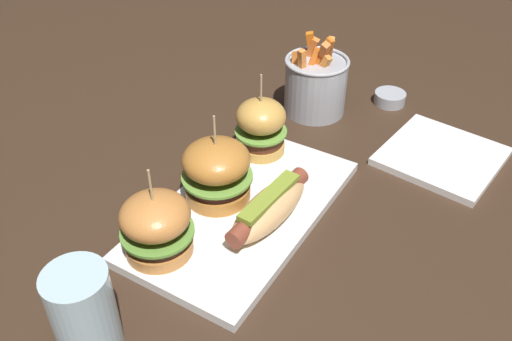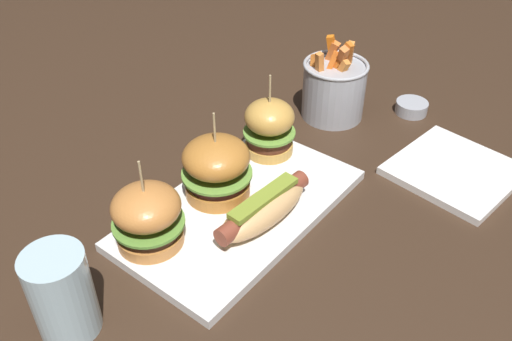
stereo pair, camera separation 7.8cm
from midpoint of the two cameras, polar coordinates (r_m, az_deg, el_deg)
The scene contains 10 objects.
ground_plane at distance 0.79m, azimuth -4.16°, elevation -4.56°, with size 3.00×3.00×0.00m, color #382619.
platter_main at distance 0.79m, azimuth -4.18°, elevation -4.18°, with size 0.36×0.20×0.01m, color white.
hot_dog at distance 0.74m, azimuth -1.63°, elevation -3.95°, with size 0.17×0.07×0.05m.
slider_left at distance 0.71m, azimuth -13.41°, elevation -5.67°, with size 0.09×0.09×0.13m.
slider_center at distance 0.77m, azimuth -7.17°, elevation -0.31°, with size 0.10×0.10×0.14m.
slider_right at distance 0.86m, azimuth -2.09°, elevation 4.52°, with size 0.08×0.08×0.14m.
fries_bucket at distance 0.99m, azimuth 3.91°, elevation 8.86°, with size 0.11×0.11×0.14m.
sauce_ramekin at distance 1.06m, azimuth 11.62°, elevation 7.32°, with size 0.06×0.06×0.02m.
side_plate at distance 0.92m, azimuth 16.38°, elevation 1.33°, with size 0.17×0.17×0.01m, color white.
water_glass at distance 0.64m, azimuth -20.88°, elevation -13.72°, with size 0.07×0.07×0.11m, color silver.
Camera 1 is at (-0.50, -0.32, 0.53)m, focal length 38.70 mm.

